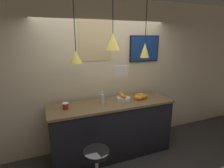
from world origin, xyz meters
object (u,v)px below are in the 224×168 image
(fruit_bowl, at_px, (123,98))
(juice_bottle, at_px, (102,99))
(bar_stool, at_px, (97,165))
(spread_jar, at_px, (66,106))
(mounted_tv, at_px, (144,49))

(fruit_bowl, bearing_deg, juice_bottle, 179.93)
(fruit_bowl, distance_m, juice_bottle, 0.41)
(bar_stool, distance_m, spread_jar, 1.03)
(bar_stool, distance_m, fruit_bowl, 1.23)
(bar_stool, xyz_separation_m, mounted_tv, (1.37, 1.09, 1.55))
(juice_bottle, bearing_deg, fruit_bowl, -0.07)
(fruit_bowl, relative_size, spread_jar, 2.32)
(spread_jar, xyz_separation_m, mounted_tv, (1.68, 0.38, 0.87))
(bar_stool, height_order, fruit_bowl, fruit_bowl)
(bar_stool, height_order, mounted_tv, mounted_tv)
(juice_bottle, distance_m, mounted_tv, 1.38)
(spread_jar, bearing_deg, fruit_bowl, -0.03)
(bar_stool, distance_m, mounted_tv, 2.34)
(juice_bottle, distance_m, spread_jar, 0.64)
(juice_bottle, height_order, spread_jar, juice_bottle)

